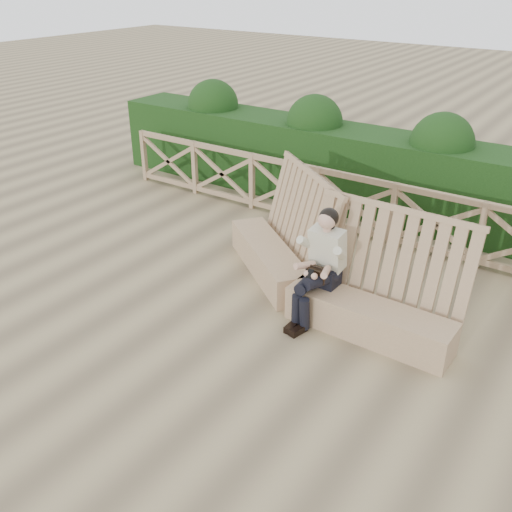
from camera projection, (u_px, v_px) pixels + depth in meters
The scene contains 5 objects.
ground at pixel (233, 326), 7.53m from camera, with size 60.00×60.00×0.00m, color brown.
bench at pixel (319, 275), 7.95m from camera, with size 4.06×1.99×1.60m.
woman at pixel (321, 263), 7.38m from camera, with size 0.45×0.95×1.54m.
guardrail at pixel (353, 205), 9.83m from camera, with size 10.10×0.09×1.10m.
hedge at pixel (383, 175), 10.62m from camera, with size 12.00×1.20×1.50m, color black.
Camera 1 is at (3.82, -4.98, 4.27)m, focal length 40.00 mm.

